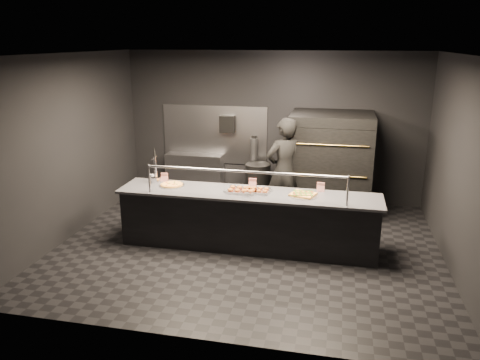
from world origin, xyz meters
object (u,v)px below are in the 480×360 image
Objects in this scene: service_counter at (248,220)px; pizza_oven at (330,163)px; towel_dispenser at (227,124)px; slider_tray_b at (257,190)px; round_pizza at (172,185)px; beer_tap at (155,173)px; trash_bin at (258,184)px; fire_extinguisher at (254,149)px; square_pizza at (303,194)px; slider_tray_a at (242,190)px; worker at (284,171)px; prep_shelf at (195,175)px.

pizza_oven is (1.20, 1.90, 0.50)m from service_counter.
towel_dispenser is 2.63m from slider_tray_b.
pizza_oven is 4.62× the size of round_pizza.
beer_tap is 0.72× the size of trash_bin.
towel_dispenser reaches higher than fire_extinguisher.
fire_extinguisher is 2.67m from square_pizza.
pizza_oven is 3.78× the size of fire_extinguisher.
slider_tray_a is 0.23m from slider_tray_b.
trash_bin is at bearing 173.75° from pizza_oven.
pizza_oven is 1.91m from square_pizza.
square_pizza is at bearing -1.72° from round_pizza.
worker is (0.61, -0.81, 0.54)m from trash_bin.
service_counter is 7.33× the size of slider_tray_a.
prep_shelf is at bearing -63.75° from worker.
fire_extinguisher is (1.25, 0.08, 0.61)m from prep_shelf.
slider_tray_a is (-0.10, 0.00, 0.48)m from service_counter.
fire_extinguisher is 2.40m from slider_tray_b.
fire_extinguisher reaches higher than slider_tray_a.
fire_extinguisher is 0.85× the size of beer_tap.
trash_bin is at bearing -88.66° from worker.
towel_dispenser is (-2.10, 0.49, 0.58)m from pizza_oven.
slider_tray_b is (0.48, -2.35, -0.11)m from fire_extinguisher.
fire_extinguisher is 2.53m from beer_tap.
square_pizza is (1.75, -2.37, -0.61)m from towel_dispenser.
slider_tray_a is at bearing 32.15° from worker.
slider_tray_a is at bearing -124.44° from pizza_oven.
slider_tray_a is (1.50, -0.20, -0.14)m from beer_tap.
slider_tray_b is at bearing -1.56° from round_pizza.
round_pizza is at bearing 176.02° from slider_tray_a.
towel_dispenser reaches higher than slider_tray_a.
fire_extinguisher is 1.22× the size of round_pizza.
service_counter reaches higher than slider_tray_b.
trash_bin is at bearing 117.33° from square_pizza.
beer_tap is 2.27m from worker.
prep_shelf is 0.63× the size of worker.
worker reaches higher than square_pizza.
worker reaches higher than fire_extinguisher.
slider_tray_b is (1.03, -2.34, -0.60)m from towel_dispenser.
towel_dispenser is (0.70, 0.07, 1.10)m from prep_shelf.
square_pizza is (0.85, 0.02, 0.47)m from service_counter.
towel_dispenser is 2.35m from beer_tap.
slider_tray_a reaches higher than slider_tray_b.
round_pizza is (-0.93, -2.31, -0.12)m from fire_extinguisher.
pizza_oven is at bearing -6.25° from trash_bin.
slider_tray_b is (1.73, -0.15, -0.14)m from beer_tap.
pizza_oven reaches higher than towel_dispenser.
towel_dispenser reaches higher than service_counter.
slider_tray_a is 0.95m from square_pizza.
towel_dispenser is 2.42m from round_pizza.
service_counter reaches higher than slider_tray_a.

